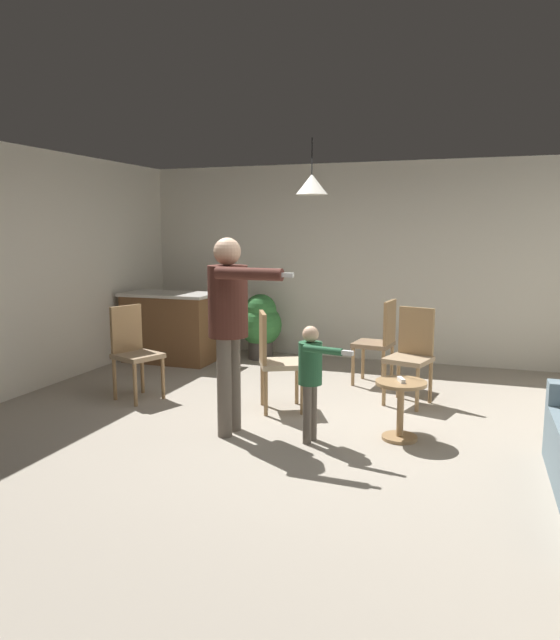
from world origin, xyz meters
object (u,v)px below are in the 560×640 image
(side_table_by_couch, at_px, (401,403))
(person_child, at_px, (311,371))
(dining_chair_centre_back, at_px, (411,352))
(potted_plant_corner, at_px, (261,323))
(dining_chair_near_wall, at_px, (274,357))
(kitchen_counter, at_px, (170,327))
(spare_remote_on_table, at_px, (401,380))
(person_adult, at_px, (230,314))
(dining_chair_spare, at_px, (379,339))
(dining_chair_by_counter, at_px, (133,349))

(side_table_by_couch, bearing_deg, person_child, -156.15)
(dining_chair_centre_back, distance_m, potted_plant_corner, 2.70)
(person_child, relative_size, dining_chair_near_wall, 1.01)
(person_child, xyz_separation_m, dining_chair_near_wall, (-0.60, 0.76, -0.08))
(kitchen_counter, xyz_separation_m, spare_remote_on_table, (3.42, -2.08, 0.06))
(person_adult, bearing_deg, potted_plant_corner, -161.31)
(person_child, xyz_separation_m, dining_chair_spare, (0.22, 2.08, -0.08))
(dining_chair_by_counter, height_order, dining_chair_spare, same)
(dining_chair_spare, xyz_separation_m, spare_remote_on_table, (0.49, -1.79, -0.01))
(spare_remote_on_table, bearing_deg, side_table_by_couch, 94.25)
(dining_chair_by_counter, xyz_separation_m, dining_chair_spare, (2.39, 1.43, 0.00))
(person_child, relative_size, dining_chair_spare, 1.01)
(kitchen_counter, height_order, side_table_by_couch, kitchen_counter)
(person_adult, xyz_separation_m, person_child, (0.74, 0.02, -0.45))
(dining_chair_by_counter, relative_size, dining_chair_near_wall, 1.00)
(side_table_by_couch, bearing_deg, person_adult, -166.88)
(dining_chair_centre_back, relative_size, potted_plant_corner, 1.10)
(dining_chair_spare, xyz_separation_m, potted_plant_corner, (-1.81, 0.86, -0.04))
(dining_chair_centre_back, bearing_deg, person_adult, 62.37)
(person_child, bearing_deg, dining_chair_centre_back, 166.24)
(kitchen_counter, bearing_deg, person_child, -41.25)
(kitchen_counter, bearing_deg, dining_chair_by_counter, -72.64)
(person_child, relative_size, spare_remote_on_table, 7.77)
(dining_chair_centre_back, bearing_deg, person_child, 81.34)
(kitchen_counter, bearing_deg, spare_remote_on_table, -31.32)
(side_table_by_couch, height_order, person_child, person_child)
(dining_chair_centre_back, relative_size, spare_remote_on_table, 7.69)
(person_adult, relative_size, spare_remote_on_table, 13.39)
(dining_chair_near_wall, bearing_deg, person_child, 12.40)
(kitchen_counter, distance_m, dining_chair_by_counter, 1.80)
(person_adult, relative_size, dining_chair_centre_back, 1.74)
(side_table_by_couch, xyz_separation_m, dining_chair_spare, (-0.49, 1.77, 0.22))
(dining_chair_near_wall, height_order, dining_chair_spare, same)
(potted_plant_corner, relative_size, spare_remote_on_table, 7.02)
(person_child, bearing_deg, side_table_by_couch, 124.38)
(dining_chair_centre_back, bearing_deg, dining_chair_spare, -39.15)
(side_table_by_couch, relative_size, dining_chair_spare, 0.52)
(person_adult, distance_m, potted_plant_corner, 3.14)
(side_table_by_couch, xyz_separation_m, person_adult, (-1.45, -0.34, 0.75))
(person_child, distance_m, spare_remote_on_table, 0.78)
(dining_chair_centre_back, distance_m, dining_chair_spare, 0.76)
(side_table_by_couch, relative_size, dining_chair_by_counter, 0.52)
(kitchen_counter, distance_m, dining_chair_spare, 2.94)
(side_table_by_couch, xyz_separation_m, dining_chair_near_wall, (-1.32, 0.44, 0.22))
(kitchen_counter, relative_size, person_child, 1.25)
(dining_chair_near_wall, xyz_separation_m, dining_chair_spare, (0.82, 1.33, 0.00))
(person_adult, bearing_deg, person_child, 94.40)
(person_adult, relative_size, dining_chair_spare, 1.74)
(dining_chair_near_wall, xyz_separation_m, potted_plant_corner, (-0.99, 2.19, -0.04))
(person_adult, height_order, spare_remote_on_table, person_adult)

